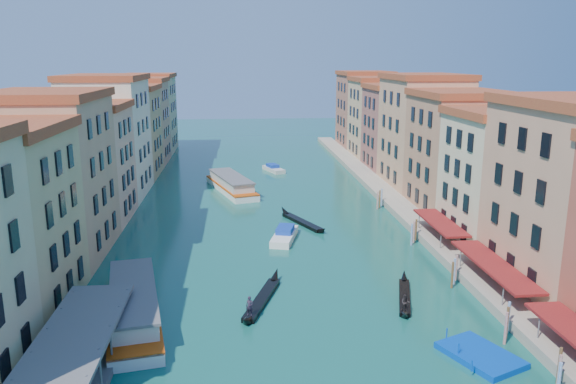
{
  "coord_description": "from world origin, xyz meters",
  "views": [
    {
      "loc": [
        -3.67,
        -28.38,
        23.5
      ],
      "look_at": [
        2.68,
        41.5,
        6.86
      ],
      "focal_mm": 35.0,
      "sensor_mm": 36.0,
      "label": 1
    }
  ],
  "objects_px": {
    "vaporetto_stop": "(81,354)",
    "vaporetto_near": "(134,304)",
    "gondola_fore": "(262,298)",
    "gondola_right": "(405,296)",
    "vaporetto_far": "(231,184)",
    "blue_dock": "(480,355)"
  },
  "relations": [
    {
      "from": "vaporetto_near",
      "to": "gondola_fore",
      "type": "relative_size",
      "value": 1.57
    },
    {
      "from": "vaporetto_near",
      "to": "vaporetto_far",
      "type": "distance_m",
      "value": 51.73
    },
    {
      "from": "vaporetto_stop",
      "to": "vaporetto_far",
      "type": "xyz_separation_m",
      "value": [
        11.03,
        60.07,
        -0.15
      ]
    },
    {
      "from": "vaporetto_near",
      "to": "blue_dock",
      "type": "distance_m",
      "value": 30.84
    },
    {
      "from": "vaporetto_near",
      "to": "vaporetto_far",
      "type": "relative_size",
      "value": 1.01
    },
    {
      "from": "blue_dock",
      "to": "vaporetto_near",
      "type": "bearing_deg",
      "value": 136.8
    },
    {
      "from": "vaporetto_stop",
      "to": "vaporetto_near",
      "type": "relative_size",
      "value": 0.83
    },
    {
      "from": "gondola_right",
      "to": "vaporetto_stop",
      "type": "bearing_deg",
      "value": -143.81
    },
    {
      "from": "vaporetto_stop",
      "to": "gondola_fore",
      "type": "xyz_separation_m",
      "value": [
        14.43,
        11.4,
        -1.0
      ]
    },
    {
      "from": "blue_dock",
      "to": "vaporetto_stop",
      "type": "bearing_deg",
      "value": 154.05
    },
    {
      "from": "vaporetto_near",
      "to": "gondola_right",
      "type": "xyz_separation_m",
      "value": [
        26.31,
        1.48,
        -0.87
      ]
    },
    {
      "from": "vaporetto_far",
      "to": "gondola_right",
      "type": "height_order",
      "value": "vaporetto_far"
    },
    {
      "from": "vaporetto_stop",
      "to": "gondola_right",
      "type": "bearing_deg",
      "value": 20.18
    },
    {
      "from": "gondola_fore",
      "to": "blue_dock",
      "type": "height_order",
      "value": "gondola_fore"
    },
    {
      "from": "vaporetto_stop",
      "to": "vaporetto_near",
      "type": "bearing_deg",
      "value": 75.3
    },
    {
      "from": "vaporetto_stop",
      "to": "vaporetto_near",
      "type": "xyz_separation_m",
      "value": [
        2.38,
        9.06,
        -0.14
      ]
    },
    {
      "from": "gondola_right",
      "to": "blue_dock",
      "type": "distance_m",
      "value": 11.91
    },
    {
      "from": "vaporetto_stop",
      "to": "gondola_right",
      "type": "relative_size",
      "value": 1.49
    },
    {
      "from": "gondola_fore",
      "to": "gondola_right",
      "type": "relative_size",
      "value": 1.15
    },
    {
      "from": "vaporetto_near",
      "to": "vaporetto_stop",
      "type": "bearing_deg",
      "value": -115.56
    },
    {
      "from": "vaporetto_far",
      "to": "gondola_fore",
      "type": "bearing_deg",
      "value": -103.12
    },
    {
      "from": "vaporetto_stop",
      "to": "vaporetto_far",
      "type": "relative_size",
      "value": 0.83
    }
  ]
}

